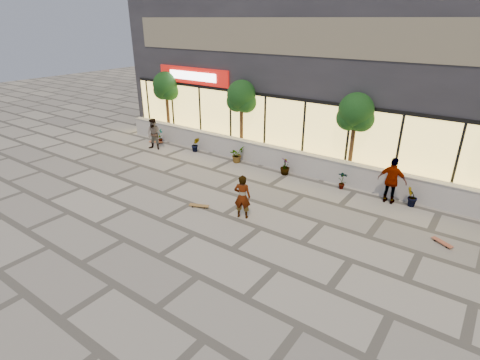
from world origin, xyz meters
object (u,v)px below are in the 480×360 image
Objects in this scene: skater_center at (242,197)px; tree_mideast at (356,114)px; skater_left at (154,134)px; skater_right_near at (392,181)px; skateboard_center at (199,205)px; skateboard_right_near at (442,242)px; tree_midwest at (241,98)px; skateboard_left at (156,142)px; tree_west at (166,88)px.

tree_mideast is at bearing -129.85° from skater_center.
skater_right_near is at bearing -12.40° from skater_left.
skateboard_center reaches higher than skateboard_right_near.
skateboard_right_near is at bearing 138.96° from skater_right_near.
skater_right_near reaches higher than skateboard_center.
skateboard_right_near is at bearing -18.27° from tree_midwest.
skateboard_left is at bearing 1.57° from skater_right_near.
skateboard_right_near is (6.34, 2.32, -0.76)m from skater_center.
tree_mideast is 5.46× the size of skateboard_right_near.
skateboard_center is (2.34, -6.14, -2.91)m from tree_midwest.
skateboard_right_near is (4.50, -3.47, -2.91)m from tree_mideast.
tree_mideast is at bearing -3.97° from skater_left.
tree_midwest reaches higher than skater_right_near.
skater_right_near is at bearing -32.25° from tree_mideast.
skateboard_right_near is at bearing 177.87° from skater_center.
tree_midwest is 6.06m from skateboard_left.
skater_center is at bearing -30.91° from tree_west.
skateboard_left reaches higher than skateboard_right_near.
skater_right_near reaches higher than skateboard_left.
skateboard_center is at bearing -132.46° from skateboard_right_near.
skateboard_center is (-3.66, -6.14, -2.91)m from tree_mideast.
tree_mideast reaches higher than skater_left.
tree_mideast reaches higher than skater_right_near.
tree_west and tree_midwest have the same top height.
tree_west is 11.46m from skater_center.
skateboard_left is at bearing 125.59° from skateboard_center.
skater_right_near is (12.54, 0.86, 0.07)m from skater_left.
tree_west reaches higher than skater_center.
tree_west reaches higher than skateboard_center.
skater_center is at bearing -54.27° from tree_midwest.
skater_left is (-8.48, 3.52, 0.03)m from skater_center.
skater_left is at bearing -167.64° from tree_mideast.
skateboard_right_near is at bearing -4.39° from skateboard_center.
tree_west is 3.29m from skateboard_left.
skater_left is 14.89m from skateboard_right_near.
skateboard_center is (6.66, -3.87, -0.79)m from skater_left.
tree_midwest is at bearing -8.53° from skater_right_near.
tree_mideast is (11.50, 0.00, 0.00)m from tree_west.
tree_mideast is at bearing -13.18° from skateboard_left.
skateboard_left is at bearing -163.63° from tree_midwest.
tree_west is 2.35× the size of skater_center.
skater_left is 2.18× the size of skateboard_center.
tree_west is 4.56× the size of skateboard_left.
tree_west is at bearing 101.15° from skater_left.
tree_midwest is 2.25× the size of skater_left.
tree_midwest is at bearing -76.48° from skater_center.
skateboard_left is at bearing -157.77° from skateboard_right_near.
skater_right_near is at bearing -9.67° from tree_midwest.
tree_mideast is at bearing 0.00° from tree_west.
tree_midwest is at bearing -4.50° from skateboard_left.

